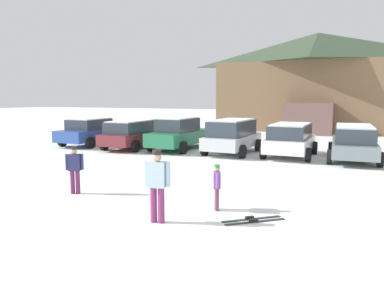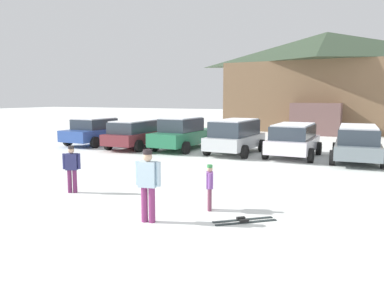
# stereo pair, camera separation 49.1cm
# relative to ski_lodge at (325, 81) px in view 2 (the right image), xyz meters

# --- Properties ---
(ground) EXTENTS (160.00, 160.00, 0.00)m
(ground) POSITION_rel_ski_lodge_xyz_m (-1.42, -29.31, -4.23)
(ground) COLOR white
(ski_lodge) EXTENTS (16.51, 10.37, 8.35)m
(ski_lodge) POSITION_rel_ski_lodge_xyz_m (0.00, 0.00, 0.00)
(ski_lodge) COLOR brown
(ski_lodge) RESTS_ON ground
(parked_blue_hatchback) EXTENTS (2.36, 4.57, 1.60)m
(parked_blue_hatchback) POSITION_rel_ski_lodge_xyz_m (-11.45, -16.39, -3.41)
(parked_blue_hatchback) COLOR #2D4D9B
(parked_blue_hatchback) RESTS_ON ground
(parked_maroon_van) EXTENTS (2.19, 4.39, 1.57)m
(parked_maroon_van) POSITION_rel_ski_lodge_xyz_m (-8.38, -16.76, -3.38)
(parked_maroon_van) COLOR maroon
(parked_maroon_van) RESTS_ON ground
(parked_green_coupe) EXTENTS (2.29, 4.78, 1.75)m
(parked_green_coupe) POSITION_rel_ski_lodge_xyz_m (-5.76, -16.21, -3.36)
(parked_green_coupe) COLOR #24714B
(parked_green_coupe) RESTS_ON ground
(parked_silver_wagon) EXTENTS (2.36, 4.26, 1.73)m
(parked_silver_wagon) POSITION_rel_ski_lodge_xyz_m (-2.67, -16.50, -3.31)
(parked_silver_wagon) COLOR silver
(parked_silver_wagon) RESTS_ON ground
(parked_white_suv) EXTENTS (2.31, 4.08, 1.59)m
(parked_white_suv) POSITION_rel_ski_lodge_xyz_m (0.18, -16.42, -3.37)
(parked_white_suv) COLOR white
(parked_white_suv) RESTS_ON ground
(parked_grey_wagon) EXTENTS (2.25, 4.73, 1.59)m
(parked_grey_wagon) POSITION_rel_ski_lodge_xyz_m (2.97, -16.46, -3.37)
(parked_grey_wagon) COLOR gray
(parked_grey_wagon) RESTS_ON ground
(skier_adult_in_blue_parka) EXTENTS (0.61, 0.30, 1.67)m
(skier_adult_in_blue_parka) POSITION_rel_ski_lodge_xyz_m (-1.22, -27.33, -3.29)
(skier_adult_in_blue_parka) COLOR #7E2D63
(skier_adult_in_blue_parka) RESTS_ON ground
(skier_child_in_purple_jacket) EXTENTS (0.26, 0.41, 1.16)m
(skier_child_in_purple_jacket) POSITION_rel_ski_lodge_xyz_m (-0.28, -25.92, -3.57)
(skier_child_in_purple_jacket) COLOR #753B53
(skier_child_in_purple_jacket) RESTS_ON ground
(skier_teen_in_navy_coat) EXTENTS (0.47, 0.34, 1.41)m
(skier_teen_in_navy_coat) POSITION_rel_ski_lodge_xyz_m (-4.66, -25.98, -3.44)
(skier_teen_in_navy_coat) COLOR #6B2857
(skier_teen_in_navy_coat) RESTS_ON ground
(pair_of_skis) EXTENTS (1.32, 1.16, 0.08)m
(pair_of_skis) POSITION_rel_ski_lodge_xyz_m (0.76, -26.40, -4.21)
(pair_of_skis) COLOR #212A2B
(pair_of_skis) RESTS_ON ground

